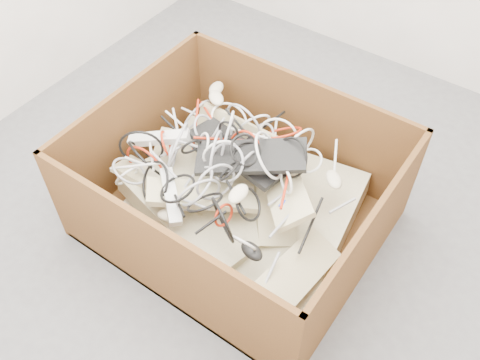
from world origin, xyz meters
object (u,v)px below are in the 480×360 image
Objects in this scene: cardboard_box at (234,203)px; power_strip_right at (171,196)px; power_strip_left at (159,138)px; vga_plug at (285,207)px.

power_strip_right is (-0.14, -0.27, 0.21)m from cardboard_box.
power_strip_right is (0.27, -0.24, -0.01)m from power_strip_left.
cardboard_box is at bearing -20.50° from power_strip_left.
cardboard_box is at bearing 103.51° from power_strip_right.
power_strip_left reaches higher than power_strip_right.
power_strip_left is at bearing -179.50° from power_strip_right.
vga_plug is (0.43, 0.25, -0.02)m from power_strip_right.
power_strip_right is at bearing -140.05° from vga_plug.
cardboard_box is 0.47m from power_strip_left.
cardboard_box reaches higher than power_strip_right.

